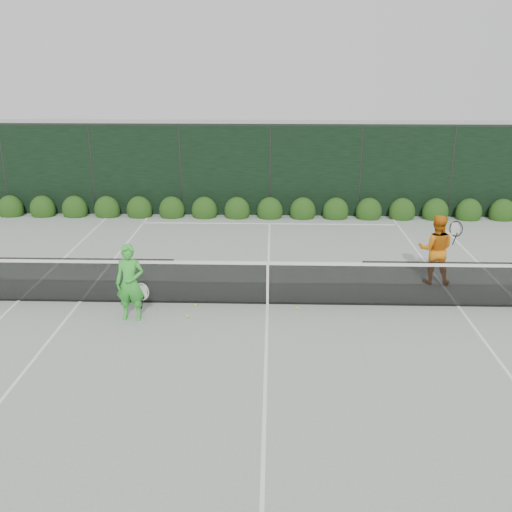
{
  "coord_description": "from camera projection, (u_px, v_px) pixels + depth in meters",
  "views": [
    {
      "loc": [
        0.09,
        -11.38,
        5.04
      ],
      "look_at": [
        -0.26,
        0.3,
        1.0
      ],
      "focal_mm": 40.0,
      "sensor_mm": 36.0,
      "label": 1
    }
  ],
  "objects": [
    {
      "name": "player_woman",
      "position": [
        130.0,
        283.0,
        11.44
      ],
      "size": [
        0.65,
        0.4,
        1.59
      ],
      "rotation": [
        0.0,
        0.0,
        -0.03
      ],
      "color": "green",
      "rests_on": "ground"
    },
    {
      "name": "ground",
      "position": [
        267.0,
        304.0,
        12.4
      ],
      "size": [
        80.0,
        80.0,
        0.0
      ],
      "primitive_type": "plane",
      "color": "gray",
      "rests_on": "ground"
    },
    {
      "name": "tennis_net",
      "position": [
        266.0,
        281.0,
        12.23
      ],
      "size": [
        12.9,
        0.1,
        1.07
      ],
      "color": "black",
      "rests_on": "ground"
    },
    {
      "name": "court_lines",
      "position": [
        267.0,
        304.0,
        12.4
      ],
      "size": [
        11.03,
        23.83,
        0.01
      ],
      "color": "white",
      "rests_on": "ground"
    },
    {
      "name": "hedge_row",
      "position": [
        270.0,
        211.0,
        19.08
      ],
      "size": [
        31.66,
        0.65,
        0.94
      ],
      "color": "#19390F",
      "rests_on": "ground"
    },
    {
      "name": "tennis_balls",
      "position": [
        227.0,
        310.0,
        12.04
      ],
      "size": [
        2.35,
        0.64,
        0.07
      ],
      "color": "#C1D42F",
      "rests_on": "ground"
    },
    {
      "name": "player_man",
      "position": [
        436.0,
        249.0,
        13.33
      ],
      "size": [
        0.95,
        0.79,
        1.66
      ],
      "rotation": [
        0.0,
        0.0,
        2.92
      ],
      "color": "orange",
      "rests_on": "ground"
    },
    {
      "name": "windscreen_fence",
      "position": [
        266.0,
        286.0,
        9.35
      ],
      "size": [
        32.0,
        21.07,
        3.06
      ],
      "color": "black",
      "rests_on": "ground"
    }
  ]
}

